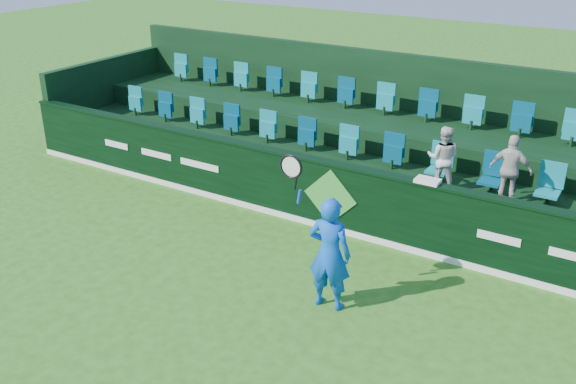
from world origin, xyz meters
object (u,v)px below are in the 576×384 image
Objects in this scene: spectator_left at (443,158)px; towel at (428,181)px; spectator_middle at (511,170)px; tennis_player at (329,253)px.

spectator_left reaches higher than towel.
spectator_left is 1.13m from towel.
towel is (0.13, -1.12, -0.03)m from spectator_left.
towel is (-1.09, -1.12, -0.05)m from spectator_middle.
towel is at bearing 75.14° from tennis_player.
towel is at bearing 46.16° from spectator_middle.
tennis_player is 1.91× the size of spectator_middle.
tennis_player is 5.82× the size of towel.
spectator_left is at bearing 81.89° from tennis_player.
tennis_player is 3.52m from spectator_left.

